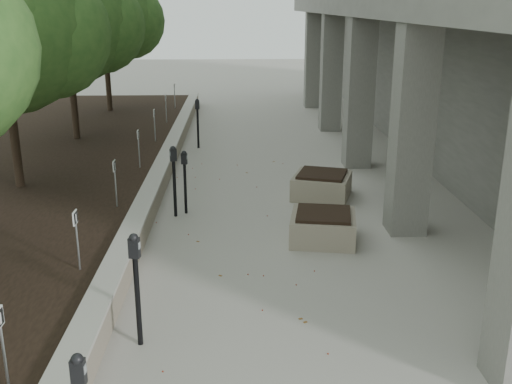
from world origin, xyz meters
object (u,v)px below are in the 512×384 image
object	(u,v)px
planter_back	(322,185)
planter_front	(323,226)
crabapple_tree_4	(69,47)
crabapple_tree_5	(105,38)
crabapple_tree_3	(5,63)
parking_meter_2	(137,290)
parking_meter_3	(174,182)
parking_meter_5	(198,124)
parking_meter_4	(185,182)

from	to	relation	value
planter_back	planter_front	bearing A→B (deg)	-97.35
crabapple_tree_4	crabapple_tree_5	world-z (taller)	same
crabapple_tree_3	planter_front	xyz separation A→B (m)	(6.51, -2.45, -2.84)
crabapple_tree_3	planter_front	world-z (taller)	crabapple_tree_3
parking_meter_2	planter_front	bearing A→B (deg)	61.45
parking_meter_3	parking_meter_5	xyz separation A→B (m)	(0.10, 6.31, 0.01)
crabapple_tree_5	planter_back	bearing A→B (deg)	-54.94
crabapple_tree_5	parking_meter_2	xyz separation A→B (m)	(3.59, -16.00, -2.33)
parking_meter_4	planter_back	distance (m)	3.28
crabapple_tree_4	parking_meter_4	world-z (taller)	crabapple_tree_4
crabapple_tree_3	crabapple_tree_5	distance (m)	10.00
crabapple_tree_3	parking_meter_5	bearing A→B (deg)	55.27
planter_front	crabapple_tree_3	bearing A→B (deg)	159.39
parking_meter_5	planter_front	size ratio (longest dim) A/B	1.28
parking_meter_4	planter_front	bearing A→B (deg)	-18.21
planter_back	crabapple_tree_5	bearing A→B (deg)	125.06
crabapple_tree_3	parking_meter_2	bearing A→B (deg)	-59.14
crabapple_tree_4	parking_meter_5	xyz separation A→B (m)	(3.67, 0.30, -2.35)
parking_meter_4	planter_front	world-z (taller)	parking_meter_4
parking_meter_5	planter_back	world-z (taller)	parking_meter_5
parking_meter_3	planter_front	xyz separation A→B (m)	(2.94, -1.44, -0.49)
crabapple_tree_3	parking_meter_5	xyz separation A→B (m)	(3.67, 5.30, -2.35)
crabapple_tree_3	parking_meter_2	world-z (taller)	crabapple_tree_3
parking_meter_3	parking_meter_5	distance (m)	6.31
crabapple_tree_3	planter_front	bearing A→B (deg)	-20.61
parking_meter_2	parking_meter_4	xyz separation A→B (m)	(0.19, 5.18, -0.10)
parking_meter_2	parking_meter_4	size ratio (longest dim) A/B	1.14
planter_front	planter_back	world-z (taller)	planter_back
planter_front	crabapple_tree_4	bearing A→B (deg)	131.15
crabapple_tree_3	planter_front	size ratio (longest dim) A/B	4.52
crabapple_tree_5	parking_meter_3	distance (m)	11.81
parking_meter_4	planter_front	size ratio (longest dim) A/B	1.15
parking_meter_2	planter_back	xyz separation A→B (m)	(3.27, 6.24, -0.50)
parking_meter_2	parking_meter_3	bearing A→B (deg)	101.06
parking_meter_3	parking_meter_5	size ratio (longest dim) A/B	0.99
crabapple_tree_5	planter_back	size ratio (longest dim) A/B	4.34
crabapple_tree_5	parking_meter_5	xyz separation A→B (m)	(3.67, -4.70, -2.35)
parking_meter_2	parking_meter_3	xyz separation A→B (m)	(-0.02, 4.99, -0.02)
parking_meter_2	parking_meter_4	distance (m)	5.18
crabapple_tree_5	parking_meter_3	size ratio (longest dim) A/B	3.55
parking_meter_3	parking_meter_2	bearing A→B (deg)	-111.45
crabapple_tree_5	parking_meter_3	bearing A→B (deg)	-72.03
crabapple_tree_5	crabapple_tree_4	bearing A→B (deg)	-90.00
planter_front	planter_back	size ratio (longest dim) A/B	0.96
crabapple_tree_4	parking_meter_4	bearing A→B (deg)	-57.03
crabapple_tree_5	parking_meter_4	xyz separation A→B (m)	(3.78, -10.82, -2.43)
crabapple_tree_4	parking_meter_2	size ratio (longest dim) A/B	3.45
crabapple_tree_5	planter_back	distance (m)	12.26
parking_meter_4	planter_front	xyz separation A→B (m)	(2.73, -1.62, -0.41)
crabapple_tree_4	planter_front	bearing A→B (deg)	-48.85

